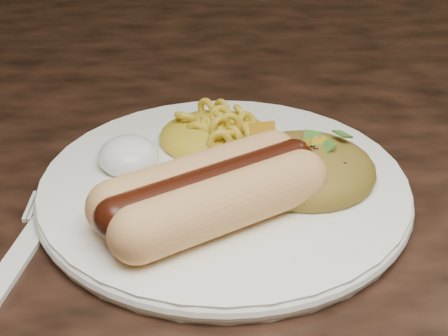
{
  "coord_description": "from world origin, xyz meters",
  "views": [
    {
      "loc": [
        -0.09,
        -0.48,
        1.02
      ],
      "look_at": [
        -0.09,
        -0.07,
        0.77
      ],
      "focal_mm": 55.0,
      "sensor_mm": 36.0,
      "label": 1
    }
  ],
  "objects": [
    {
      "name": "table",
      "position": [
        0.0,
        0.0,
        0.66
      ],
      "size": [
        1.6,
        0.9,
        0.75
      ],
      "color": "#3D2317",
      "rests_on": "floor"
    },
    {
      "name": "plate",
      "position": [
        -0.09,
        -0.07,
        0.76
      ],
      "size": [
        0.3,
        0.3,
        0.01
      ],
      "primitive_type": "cylinder",
      "rotation": [
        0.0,
        0.0,
        0.18
      ],
      "color": "white",
      "rests_on": "table"
    },
    {
      "name": "hotdog",
      "position": [
        -0.1,
        -0.11,
        0.78
      ],
      "size": [
        0.13,
        0.13,
        0.04
      ],
      "rotation": [
        0.0,
        0.0,
        0.55
      ],
      "color": "#F49F6B",
      "rests_on": "plate"
    },
    {
      "name": "mac_and_cheese",
      "position": [
        -0.1,
        -0.01,
        0.78
      ],
      "size": [
        0.09,
        0.08,
        0.03
      ],
      "primitive_type": "ellipsoid",
      "rotation": [
        0.0,
        0.0,
        -0.06
      ],
      "color": "gold",
      "rests_on": "plate"
    },
    {
      "name": "sour_cream",
      "position": [
        -0.16,
        -0.05,
        0.78
      ],
      "size": [
        0.05,
        0.05,
        0.03
      ],
      "primitive_type": "ellipsoid",
      "rotation": [
        0.0,
        0.0,
        -0.02
      ],
      "color": "white",
      "rests_on": "plate"
    },
    {
      "name": "taco_salad",
      "position": [
        -0.03,
        -0.06,
        0.78
      ],
      "size": [
        0.1,
        0.1,
        0.04
      ],
      "rotation": [
        0.0,
        0.0,
        -0.31
      ],
      "color": "#AB3316",
      "rests_on": "plate"
    },
    {
      "name": "fork",
      "position": [
        -0.22,
        -0.15,
        0.75
      ],
      "size": [
        0.04,
        0.13,
        0.0
      ],
      "primitive_type": "cube",
      "rotation": [
        0.0,
        0.0,
        -0.18
      ],
      "color": "white",
      "rests_on": "table"
    }
  ]
}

